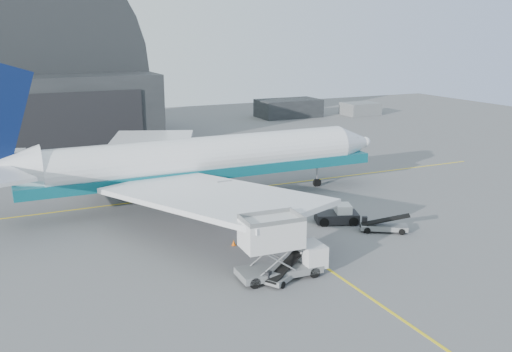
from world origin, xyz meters
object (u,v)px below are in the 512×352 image
pushback_tug (338,216)px  belt_loader_b (383,226)px  belt_loader_a (285,273)px  catering_truck (278,248)px  airliner (190,161)px

pushback_tug → belt_loader_b: bearing=-38.1°
belt_loader_a → belt_loader_b: bearing=-8.7°
belt_loader_a → belt_loader_b: size_ratio=0.92×
catering_truck → belt_loader_a: size_ratio=1.69×
belt_loader_a → belt_loader_b: 15.08m
pushback_tug → belt_loader_b: pushback_tug is taller
catering_truck → belt_loader_b: size_ratio=1.56×
catering_truck → airliner: bearing=91.6°
airliner → catering_truck: airliner is taller
airliner → belt_loader_a: (-0.11, -23.02, -4.30)m
airliner → pushback_tug: airliner is taller
pushback_tug → catering_truck: bearing=-120.9°
pushback_tug → belt_loader_a: bearing=-118.4°
pushback_tug → belt_loader_a: size_ratio=1.13×
airliner → pushback_tug: 17.76m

